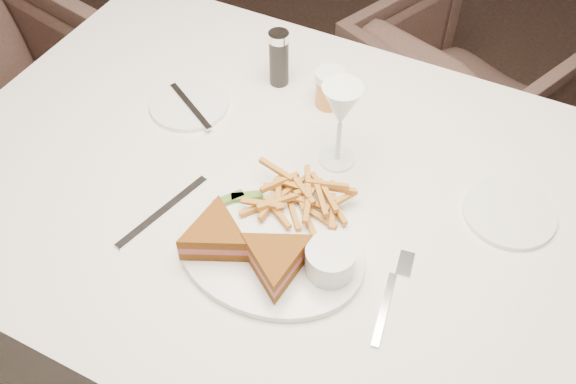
# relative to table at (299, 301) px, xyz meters

# --- Properties ---
(table) EXTENTS (1.41, 0.97, 0.75)m
(table) POSITION_rel_table_xyz_m (0.00, 0.00, 0.00)
(table) COLOR white
(table) RESTS_ON ground
(chair_far) EXTENTS (0.73, 0.71, 0.60)m
(chair_far) POSITION_rel_table_xyz_m (0.05, 0.98, -0.08)
(chair_far) COLOR #4E3630
(chair_far) RESTS_ON ground
(table_setting) EXTENTS (0.81, 0.58, 0.18)m
(table_setting) POSITION_rel_table_xyz_m (0.01, -0.05, 0.41)
(table_setting) COLOR white
(table_setting) RESTS_ON table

